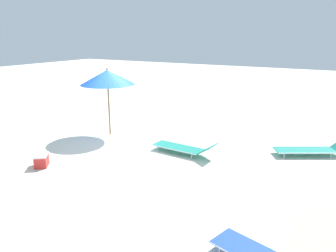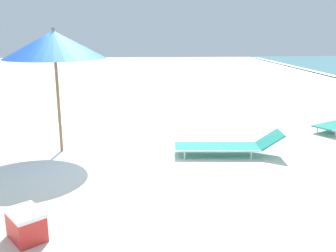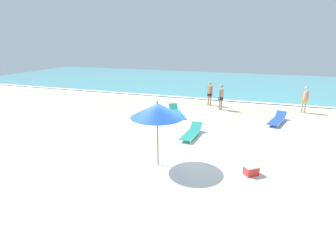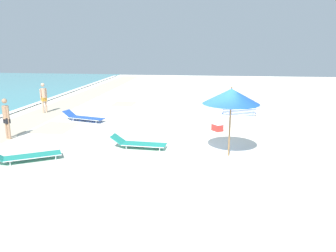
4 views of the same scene
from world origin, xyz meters
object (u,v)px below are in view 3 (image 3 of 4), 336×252
at_px(sun_lounger_beside_umbrella, 277,120).
at_px(sun_lounger_near_water_left, 176,112).
at_px(beach_umbrella, 157,110).
at_px(beachgoer_strolling_adult, 210,92).
at_px(beachgoer_wading_adult, 305,98).
at_px(beachgoer_shoreline_child, 221,96).
at_px(cooler_box, 251,170).
at_px(sun_lounger_under_umbrella, 191,133).

xyz_separation_m(sun_lounger_beside_umbrella, sun_lounger_near_water_left, (-6.13, -0.25, 0.00)).
height_order(beach_umbrella, beachgoer_strolling_adult, beach_umbrella).
xyz_separation_m(beachgoer_wading_adult, beachgoer_shoreline_child, (-5.37, -1.07, 0.00)).
bearing_deg(beachgoer_wading_adult, sun_lounger_beside_umbrella, 88.67).
xyz_separation_m(sun_lounger_beside_umbrella, beachgoer_wading_adult, (1.77, 3.07, 0.80)).
bearing_deg(beachgoer_shoreline_child, beach_umbrella, 24.48).
bearing_deg(sun_lounger_near_water_left, beachgoer_strolling_adult, 34.36).
bearing_deg(cooler_box, beachgoer_strolling_adult, 70.49).
height_order(beach_umbrella, cooler_box, beach_umbrella).
relative_size(beach_umbrella, beachgoer_wading_adult, 1.44).
distance_m(beach_umbrella, beachgoer_wading_adult, 12.29).
xyz_separation_m(beach_umbrella, sun_lounger_near_water_left, (-1.45, 7.08, -2.00)).
bearing_deg(sun_lounger_under_umbrella, cooler_box, -42.39).
distance_m(beachgoer_strolling_adult, cooler_box, 10.61).
relative_size(beach_umbrella, sun_lounger_near_water_left, 1.10).
bearing_deg(beachgoer_wading_adult, cooler_box, 102.29).
bearing_deg(beachgoer_strolling_adult, beachgoer_shoreline_child, 157.28).
bearing_deg(beach_umbrella, sun_lounger_near_water_left, 101.59).
height_order(sun_lounger_beside_umbrella, beachgoer_strolling_adult, beachgoer_strolling_adult).
height_order(sun_lounger_near_water_left, cooler_box, sun_lounger_near_water_left).
height_order(sun_lounger_under_umbrella, cooler_box, sun_lounger_under_umbrella).
xyz_separation_m(sun_lounger_near_water_left, cooler_box, (4.95, -6.75, -0.02)).
relative_size(sun_lounger_beside_umbrella, cooler_box, 3.93).
bearing_deg(beach_umbrella, beachgoer_wading_adult, 58.18).
distance_m(sun_lounger_beside_umbrella, cooler_box, 7.10).
bearing_deg(sun_lounger_under_umbrella, beach_umbrella, -94.03).
relative_size(beachgoer_wading_adult, cooler_box, 2.89).
relative_size(sun_lounger_near_water_left, beachgoer_shoreline_child, 1.32).
bearing_deg(cooler_box, sun_lounger_beside_umbrella, 42.23).
bearing_deg(sun_lounger_under_umbrella, sun_lounger_near_water_left, 121.66).
height_order(beach_umbrella, sun_lounger_beside_umbrella, beach_umbrella).
xyz_separation_m(sun_lounger_near_water_left, beachgoer_shoreline_child, (2.53, 2.24, 0.79)).
relative_size(sun_lounger_under_umbrella, beachgoer_wading_adult, 1.25).
height_order(beachgoer_shoreline_child, cooler_box, beachgoer_shoreline_child).
relative_size(sun_lounger_near_water_left, cooler_box, 3.80).
xyz_separation_m(beachgoer_wading_adult, cooler_box, (-2.95, -10.07, -0.81)).
xyz_separation_m(sun_lounger_under_umbrella, beachgoer_wading_adult, (5.98, 6.93, 0.79)).
height_order(beach_umbrella, sun_lounger_under_umbrella, beach_umbrella).
relative_size(sun_lounger_under_umbrella, sun_lounger_near_water_left, 0.95).
distance_m(beachgoer_shoreline_child, beachgoer_strolling_adult, 1.42).
relative_size(sun_lounger_beside_umbrella, beachgoer_strolling_adult, 1.36).
xyz_separation_m(beach_umbrella, sun_lounger_beside_umbrella, (4.68, 7.32, -2.00)).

